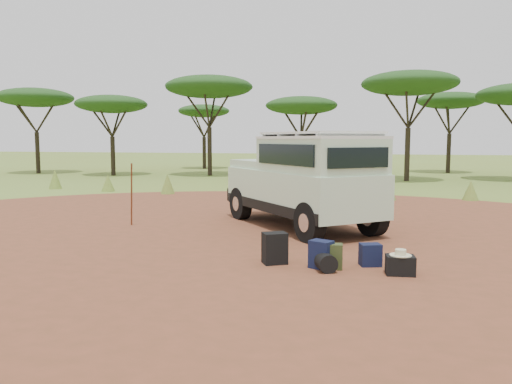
% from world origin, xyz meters
% --- Properties ---
extents(ground, '(140.00, 140.00, 0.00)m').
position_xyz_m(ground, '(0.00, 0.00, 0.00)').
color(ground, olive).
rests_on(ground, ground).
extents(dirt_clearing, '(23.00, 23.00, 0.01)m').
position_xyz_m(dirt_clearing, '(0.00, 0.00, 0.00)').
color(dirt_clearing, brown).
rests_on(dirt_clearing, ground).
extents(grass_fringe, '(36.60, 1.60, 0.90)m').
position_xyz_m(grass_fringe, '(0.12, 8.67, 0.40)').
color(grass_fringe, olive).
rests_on(grass_fringe, ground).
extents(acacia_treeline, '(46.70, 13.20, 6.26)m').
position_xyz_m(acacia_treeline, '(0.75, 19.81, 4.87)').
color(acacia_treeline, '#2D2319').
rests_on(acacia_treeline, ground).
extents(safari_vehicle, '(4.78, 5.08, 2.46)m').
position_xyz_m(safari_vehicle, '(0.86, 1.70, 1.19)').
color(safari_vehicle, '#B9D6B7').
rests_on(safari_vehicle, ground).
extents(walking_staff, '(0.28, 0.38, 1.68)m').
position_xyz_m(walking_staff, '(-3.53, 0.74, 0.84)').
color(walking_staff, brown).
rests_on(walking_staff, ground).
extents(backpack_black, '(0.53, 0.49, 0.58)m').
position_xyz_m(backpack_black, '(0.97, -2.20, 0.29)').
color(backpack_black, black).
rests_on(backpack_black, ground).
extents(backpack_navy, '(0.46, 0.41, 0.50)m').
position_xyz_m(backpack_navy, '(1.84, -2.32, 0.25)').
color(backpack_navy, '#101532').
rests_on(backpack_navy, ground).
extents(backpack_olive, '(0.35, 0.27, 0.45)m').
position_xyz_m(backpack_olive, '(2.04, -2.30, 0.23)').
color(backpack_olive, '#323B1B').
rests_on(backpack_olive, ground).
extents(duffel_navy, '(0.43, 0.38, 0.41)m').
position_xyz_m(duffel_navy, '(2.67, -1.92, 0.21)').
color(duffel_navy, '#101532').
rests_on(duffel_navy, ground).
extents(hard_case, '(0.51, 0.39, 0.33)m').
position_xyz_m(hard_case, '(3.18, -2.40, 0.17)').
color(hard_case, black).
rests_on(hard_case, ground).
extents(stuff_sack, '(0.44, 0.44, 0.33)m').
position_xyz_m(stuff_sack, '(1.95, -2.52, 0.16)').
color(stuff_sack, black).
rests_on(stuff_sack, ground).
extents(safari_hat, '(0.37, 0.37, 0.11)m').
position_xyz_m(safari_hat, '(3.18, -2.40, 0.37)').
color(safari_hat, beige).
rests_on(safari_hat, hard_case).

